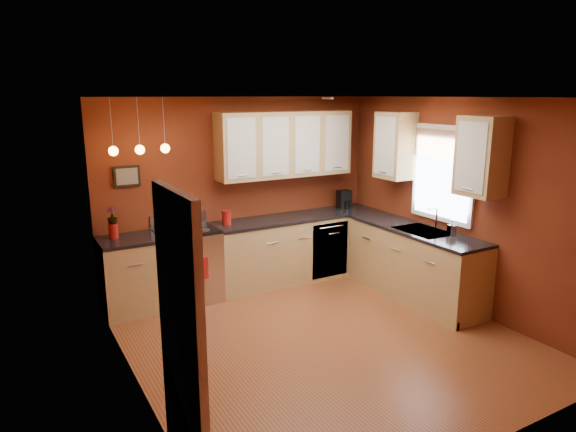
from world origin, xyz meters
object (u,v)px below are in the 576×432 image
sink (423,233)px  red_canister (227,218)px  coffee_maker (344,200)px  soap_pump (452,228)px  gas_range (188,265)px

sink → red_canister: size_ratio=3.63×
sink → coffee_maker: bearing=93.0°
sink → soap_pump: size_ratio=3.65×
gas_range → red_canister: size_ratio=5.76×
gas_range → sink: bearing=-29.8°
gas_range → coffee_maker: bearing=2.3°
red_canister → soap_pump: 2.88m
gas_range → sink: size_ratio=1.59×
coffee_maker → sink: bearing=-80.8°
gas_range → soap_pump: (2.77, -1.83, 0.55)m
red_canister → soap_pump: red_canister is taller
soap_pump → gas_range: bearing=146.6°
sink → soap_pump: (0.15, -0.33, 0.12)m
sink → soap_pump: bearing=-65.6°
gas_range → red_canister: (0.57, 0.03, 0.56)m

